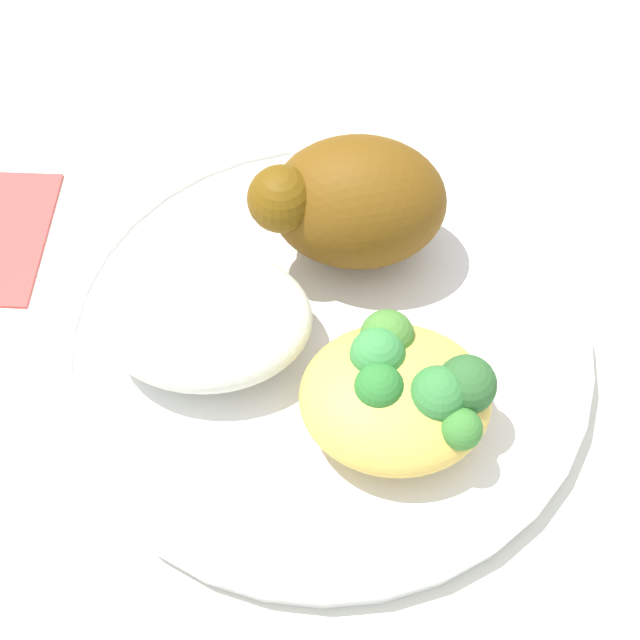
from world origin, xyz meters
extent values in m
plane|color=silver|center=(0.00, 0.00, 0.00)|extent=(2.00, 2.00, 0.00)
cylinder|color=white|center=(0.00, 0.00, 0.01)|extent=(0.29, 0.29, 0.01)
torus|color=white|center=(0.00, 0.00, 0.01)|extent=(0.29, 0.29, 0.01)
ellipsoid|color=brown|center=(-0.02, -0.06, 0.05)|extent=(0.10, 0.07, 0.07)
sphere|color=brown|center=(0.02, -0.05, 0.07)|extent=(0.04, 0.04, 0.04)
ellipsoid|color=white|center=(0.06, 0.01, 0.04)|extent=(0.11, 0.09, 0.04)
ellipsoid|color=#E5BE50|center=(-0.03, 0.05, 0.04)|extent=(0.09, 0.08, 0.04)
sphere|color=#2F7F31|center=(-0.03, 0.05, 0.05)|extent=(0.02, 0.02, 0.02)
sphere|color=#3A863E|center=(-0.05, 0.06, 0.05)|extent=(0.03, 0.03, 0.03)
sphere|color=#3F8434|center=(-0.06, 0.07, 0.05)|extent=(0.02, 0.02, 0.02)
sphere|color=#3E9346|center=(-0.03, 0.04, 0.05)|extent=(0.03, 0.03, 0.03)
sphere|color=#2D6924|center=(-0.05, 0.06, 0.05)|extent=(0.02, 0.02, 0.02)
sphere|color=#2E662E|center=(-0.03, 0.03, 0.05)|extent=(0.02, 0.02, 0.02)
sphere|color=#4B8A36|center=(-0.03, 0.02, 0.05)|extent=(0.03, 0.03, 0.03)
sphere|color=#326831|center=(-0.07, 0.05, 0.05)|extent=(0.03, 0.03, 0.03)
camera|label=1|loc=(0.00, 0.25, 0.41)|focal=48.99mm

